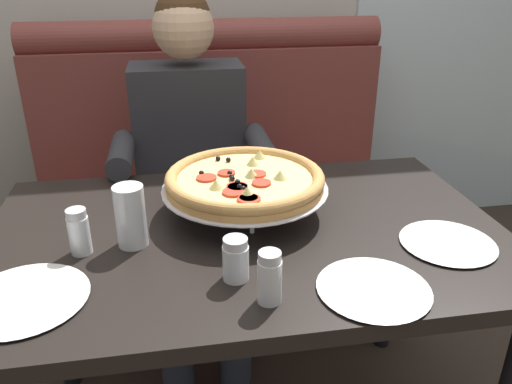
# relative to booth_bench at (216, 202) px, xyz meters

# --- Properties ---
(booth_bench) EXTENTS (1.52, 0.78, 1.13)m
(booth_bench) POSITION_rel_booth_bench_xyz_m (0.00, 0.00, 0.00)
(booth_bench) COLOR brown
(booth_bench) RESTS_ON ground_plane
(dining_table) EXTENTS (1.29, 0.81, 0.74)m
(dining_table) POSITION_rel_booth_bench_xyz_m (0.00, -0.87, 0.25)
(dining_table) COLOR black
(dining_table) RESTS_ON ground_plane
(diner_main) EXTENTS (0.54, 0.64, 1.27)m
(diner_main) POSITION_rel_booth_bench_xyz_m (-0.11, -0.27, 0.31)
(diner_main) COLOR #2D3342
(diner_main) RESTS_ON ground_plane
(pizza) EXTENTS (0.44, 0.44, 0.13)m
(pizza) POSITION_rel_booth_bench_xyz_m (0.01, -0.78, 0.43)
(pizza) COLOR silver
(pizza) RESTS_ON dining_table
(shaker_parmesan) EXTENTS (0.05, 0.05, 0.11)m
(shaker_parmesan) POSITION_rel_booth_bench_xyz_m (0.00, -1.17, 0.39)
(shaker_parmesan) COLOR white
(shaker_parmesan) RESTS_ON dining_table
(shaker_oregano) EXTENTS (0.06, 0.06, 0.10)m
(shaker_oregano) POSITION_rel_booth_bench_xyz_m (-0.05, -1.08, 0.38)
(shaker_oregano) COLOR white
(shaker_oregano) RESTS_ON dining_table
(shaker_pepper_flakes) EXTENTS (0.05, 0.05, 0.11)m
(shaker_pepper_flakes) POSITION_rel_booth_bench_xyz_m (-0.39, -0.92, 0.39)
(shaker_pepper_flakes) COLOR white
(shaker_pepper_flakes) RESTS_ON dining_table
(plate_near_left) EXTENTS (0.22, 0.22, 0.02)m
(plate_near_left) POSITION_rel_booth_bench_xyz_m (0.46, -1.03, 0.35)
(plate_near_left) COLOR white
(plate_near_left) RESTS_ON dining_table
(plate_near_right) EXTENTS (0.25, 0.25, 0.02)m
(plate_near_right) POSITION_rel_booth_bench_xyz_m (-0.48, -1.09, 0.35)
(plate_near_right) COLOR white
(plate_near_right) RESTS_ON dining_table
(plate_far_side) EXTENTS (0.23, 0.23, 0.02)m
(plate_far_side) POSITION_rel_booth_bench_xyz_m (0.22, -1.17, 0.35)
(plate_far_side) COLOR white
(plate_far_side) RESTS_ON dining_table
(drinking_glass) EXTENTS (0.07, 0.07, 0.15)m
(drinking_glass) POSITION_rel_booth_bench_xyz_m (-0.28, -0.90, 0.41)
(drinking_glass) COLOR silver
(drinking_glass) RESTS_ON dining_table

